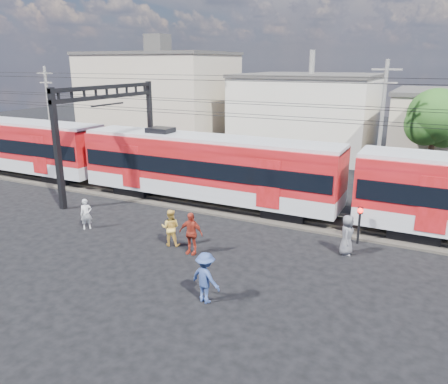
% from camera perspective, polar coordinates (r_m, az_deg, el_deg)
% --- Properties ---
extents(ground, '(120.00, 120.00, 0.00)m').
position_cam_1_polar(ground, '(18.94, -6.47, -9.57)').
color(ground, black).
rests_on(ground, ground).
extents(track_bed, '(70.00, 3.40, 0.12)m').
position_cam_1_polar(track_bed, '(25.47, 3.29, -2.35)').
color(track_bed, '#2D2823').
rests_on(track_bed, ground).
extents(rail_near, '(70.00, 0.12, 0.12)m').
position_cam_1_polar(rail_near, '(24.78, 2.60, -2.60)').
color(rail_near, '#59544C').
rests_on(rail_near, track_bed).
extents(rail_far, '(70.00, 0.12, 0.12)m').
position_cam_1_polar(rail_far, '(26.09, 3.94, -1.62)').
color(rail_far, '#59544C').
rests_on(rail_far, track_bed).
extents(commuter_train, '(50.30, 3.08, 4.17)m').
position_cam_1_polar(commuter_train, '(25.89, -1.87, 3.38)').
color(commuter_train, black).
rests_on(commuter_train, ground).
extents(catenary, '(70.00, 9.30, 7.52)m').
position_cam_1_polar(catenary, '(28.78, -12.81, 9.85)').
color(catenary, black).
rests_on(catenary, ground).
extents(building_west, '(14.28, 10.20, 9.30)m').
position_cam_1_polar(building_west, '(46.56, -8.38, 11.92)').
color(building_west, tan).
rests_on(building_west, ground).
extents(building_midwest, '(12.24, 12.24, 7.30)m').
position_cam_1_polar(building_midwest, '(42.98, 11.08, 10.08)').
color(building_midwest, '#BDB7A6').
rests_on(building_midwest, ground).
extents(utility_pole_mid, '(1.80, 0.24, 8.50)m').
position_cam_1_polar(utility_pole_mid, '(29.62, 19.84, 8.29)').
color(utility_pole_mid, slate).
rests_on(utility_pole_mid, ground).
extents(utility_pole_west, '(1.80, 0.24, 8.00)m').
position_cam_1_polar(utility_pole_west, '(42.39, -21.89, 9.96)').
color(utility_pole_west, slate).
rests_on(utility_pole_west, ground).
extents(tree_near, '(3.82, 3.64, 6.72)m').
position_cam_1_polar(tree_near, '(32.48, 26.19, 8.46)').
color(tree_near, '#382619').
rests_on(tree_near, ground).
extents(pedestrian_a, '(0.67, 0.69, 1.60)m').
position_cam_1_polar(pedestrian_a, '(23.65, -17.56, -2.75)').
color(pedestrian_a, beige).
rests_on(pedestrian_a, ground).
extents(pedestrian_b, '(1.03, 0.90, 1.77)m').
position_cam_1_polar(pedestrian_b, '(20.64, -6.99, -4.64)').
color(pedestrian_b, gold).
rests_on(pedestrian_b, ground).
extents(pedestrian_c, '(1.36, 0.98, 1.90)m').
position_cam_1_polar(pedestrian_c, '(15.86, -2.43, -11.12)').
color(pedestrian_c, navy).
rests_on(pedestrian_c, ground).
extents(pedestrian_d, '(1.17, 0.55, 1.95)m').
position_cam_1_polar(pedestrian_d, '(19.66, -4.35, -5.39)').
color(pedestrian_d, maroon).
rests_on(pedestrian_d, ground).
extents(pedestrian_e, '(0.64, 0.94, 1.86)m').
position_cam_1_polar(pedestrian_e, '(20.28, 15.78, -5.43)').
color(pedestrian_e, '#525257').
rests_on(pedestrian_e, ground).
extents(crossing_signal, '(0.27, 0.27, 1.84)m').
position_cam_1_polar(crossing_signal, '(21.52, 17.30, -3.30)').
color(crossing_signal, black).
rests_on(crossing_signal, ground).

